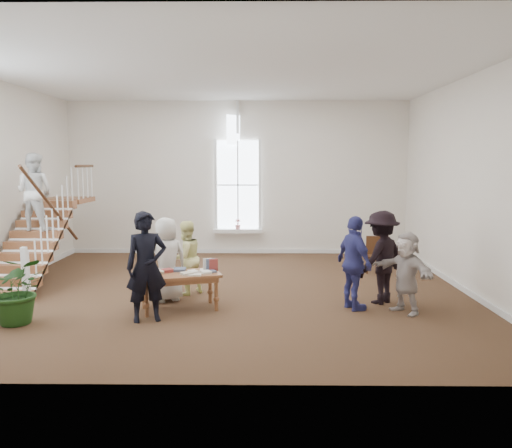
{
  "coord_description": "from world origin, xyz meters",
  "views": [
    {
      "loc": [
        0.72,
        -10.33,
        2.71
      ],
      "look_at": [
        0.59,
        0.4,
        1.39
      ],
      "focal_mm": 35.0,
      "sensor_mm": 36.0,
      "label": 1
    }
  ],
  "objects_px": {
    "woman_cluster_a": "(354,263)",
    "woman_cluster_b": "(381,257)",
    "library_table": "(179,278)",
    "floor_plant": "(18,290)",
    "side_chair": "(374,253)",
    "police_officer": "(146,267)",
    "elderly_woman": "(166,259)",
    "woman_cluster_c": "(406,273)",
    "person_yellow": "(186,258)"
  },
  "relations": [
    {
      "from": "police_officer",
      "to": "woman_cluster_a",
      "type": "relative_size",
      "value": 1.09
    },
    {
      "from": "library_table",
      "to": "floor_plant",
      "type": "height_order",
      "value": "floor_plant"
    },
    {
      "from": "woman_cluster_a",
      "to": "woman_cluster_b",
      "type": "relative_size",
      "value": 0.97
    },
    {
      "from": "side_chair",
      "to": "woman_cluster_c",
      "type": "bearing_deg",
      "value": -82.55
    },
    {
      "from": "library_table",
      "to": "elderly_woman",
      "type": "relative_size",
      "value": 0.97
    },
    {
      "from": "woman_cluster_b",
      "to": "side_chair",
      "type": "bearing_deg",
      "value": -141.3
    },
    {
      "from": "woman_cluster_a",
      "to": "woman_cluster_b",
      "type": "bearing_deg",
      "value": -75.13
    },
    {
      "from": "woman_cluster_a",
      "to": "side_chair",
      "type": "xyz_separation_m",
      "value": [
        1.07,
        3.15,
        -0.38
      ]
    },
    {
      "from": "elderly_woman",
      "to": "woman_cluster_b",
      "type": "xyz_separation_m",
      "value": [
        4.17,
        -0.08,
        0.07
      ]
    },
    {
      "from": "person_yellow",
      "to": "woman_cluster_b",
      "type": "xyz_separation_m",
      "value": [
        3.87,
        -0.58,
        0.13
      ]
    },
    {
      "from": "woman_cluster_c",
      "to": "person_yellow",
      "type": "bearing_deg",
      "value": -137.47
    },
    {
      "from": "woman_cluster_a",
      "to": "woman_cluster_c",
      "type": "bearing_deg",
      "value": -124.52
    },
    {
      "from": "woman_cluster_a",
      "to": "woman_cluster_c",
      "type": "relative_size",
      "value": 1.17
    },
    {
      "from": "library_table",
      "to": "elderly_woman",
      "type": "bearing_deg",
      "value": 100.85
    },
    {
      "from": "side_chair",
      "to": "woman_cluster_a",
      "type": "bearing_deg",
      "value": -98.4
    },
    {
      "from": "elderly_woman",
      "to": "side_chair",
      "type": "relative_size",
      "value": 1.85
    },
    {
      "from": "elderly_woman",
      "to": "side_chair",
      "type": "distance_m",
      "value": 5.34
    },
    {
      "from": "woman_cluster_b",
      "to": "woman_cluster_c",
      "type": "height_order",
      "value": "woman_cluster_b"
    },
    {
      "from": "police_officer",
      "to": "library_table",
      "type": "bearing_deg",
      "value": 35.82
    },
    {
      "from": "person_yellow",
      "to": "side_chair",
      "type": "xyz_separation_m",
      "value": [
        4.34,
        2.12,
        -0.27
      ]
    },
    {
      "from": "person_yellow",
      "to": "woman_cluster_c",
      "type": "xyz_separation_m",
      "value": [
        4.17,
        -1.23,
        -0.02
      ]
    },
    {
      "from": "library_table",
      "to": "floor_plant",
      "type": "bearing_deg",
      "value": 179.32
    },
    {
      "from": "library_table",
      "to": "woman_cluster_c",
      "type": "xyz_separation_m",
      "value": [
        4.14,
        -0.13,
        0.14
      ]
    },
    {
      "from": "person_yellow",
      "to": "police_officer",
      "type": "bearing_deg",
      "value": 32.37
    },
    {
      "from": "library_table",
      "to": "side_chair",
      "type": "relative_size",
      "value": 1.8
    },
    {
      "from": "police_officer",
      "to": "woman_cluster_b",
      "type": "xyz_separation_m",
      "value": [
        4.27,
        1.17,
        -0.05
      ]
    },
    {
      "from": "elderly_woman",
      "to": "woman_cluster_c",
      "type": "bearing_deg",
      "value": 140.55
    },
    {
      "from": "library_table",
      "to": "woman_cluster_b",
      "type": "bearing_deg",
      "value": -10.6
    },
    {
      "from": "woman_cluster_a",
      "to": "floor_plant",
      "type": "relative_size",
      "value": 1.51
    },
    {
      "from": "person_yellow",
      "to": "woman_cluster_a",
      "type": "distance_m",
      "value": 3.43
    },
    {
      "from": "elderly_woman",
      "to": "side_chair",
      "type": "height_order",
      "value": "elderly_woman"
    },
    {
      "from": "woman_cluster_a",
      "to": "woman_cluster_c",
      "type": "height_order",
      "value": "woman_cluster_a"
    },
    {
      "from": "person_yellow",
      "to": "elderly_woman",
      "type": "bearing_deg",
      "value": 14.28
    },
    {
      "from": "police_officer",
      "to": "side_chair",
      "type": "relative_size",
      "value": 2.12
    },
    {
      "from": "police_officer",
      "to": "woman_cluster_a",
      "type": "height_order",
      "value": "police_officer"
    },
    {
      "from": "police_officer",
      "to": "woman_cluster_c",
      "type": "relative_size",
      "value": 1.28
    },
    {
      "from": "elderly_woman",
      "to": "woman_cluster_a",
      "type": "height_order",
      "value": "woman_cluster_a"
    },
    {
      "from": "side_chair",
      "to": "library_table",
      "type": "bearing_deg",
      "value": -132.87
    },
    {
      "from": "woman_cluster_a",
      "to": "floor_plant",
      "type": "distance_m",
      "value": 5.89
    },
    {
      "from": "side_chair",
      "to": "police_officer",
      "type": "bearing_deg",
      "value": -130.45
    },
    {
      "from": "police_officer",
      "to": "elderly_woman",
      "type": "bearing_deg",
      "value": 65.13
    },
    {
      "from": "person_yellow",
      "to": "woman_cluster_a",
      "type": "bearing_deg",
      "value": 117.71
    },
    {
      "from": "police_officer",
      "to": "woman_cluster_c",
      "type": "xyz_separation_m",
      "value": [
        4.57,
        0.52,
        -0.21
      ]
    },
    {
      "from": "library_table",
      "to": "woman_cluster_a",
      "type": "height_order",
      "value": "woman_cluster_a"
    },
    {
      "from": "police_officer",
      "to": "woman_cluster_b",
      "type": "bearing_deg",
      "value": -5.03
    },
    {
      "from": "library_table",
      "to": "police_officer",
      "type": "xyz_separation_m",
      "value": [
        -0.44,
        -0.65,
        0.34
      ]
    },
    {
      "from": "person_yellow",
      "to": "woman_cluster_a",
      "type": "relative_size",
      "value": 0.87
    },
    {
      "from": "police_officer",
      "to": "elderly_woman",
      "type": "xyz_separation_m",
      "value": [
        0.1,
        1.25,
        -0.12
      ]
    },
    {
      "from": "police_officer",
      "to": "floor_plant",
      "type": "height_order",
      "value": "police_officer"
    },
    {
      "from": "police_officer",
      "to": "floor_plant",
      "type": "relative_size",
      "value": 1.64
    }
  ]
}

